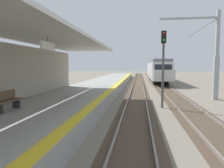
# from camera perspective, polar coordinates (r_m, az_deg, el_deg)

# --- Properties ---
(station_platform) EXTENTS (5.00, 80.00, 0.91)m
(station_platform) POSITION_cam_1_polar(r_m,az_deg,el_deg) (15.18, -10.02, -4.19)
(station_platform) COLOR #999993
(station_platform) RESTS_ON ground
(track_pair_nearest_platform) EXTENTS (2.34, 120.00, 0.16)m
(track_pair_nearest_platform) POSITION_cam_1_polar(r_m,az_deg,el_deg) (18.49, 7.05, -3.74)
(track_pair_nearest_platform) COLOR #4C3D2D
(track_pair_nearest_platform) RESTS_ON ground
(track_pair_middle) EXTENTS (2.34, 120.00, 0.16)m
(track_pair_middle) POSITION_cam_1_polar(r_m,az_deg,el_deg) (18.76, 17.51, -3.81)
(track_pair_middle) COLOR #4C3D2D
(track_pair_middle) RESTS_ON ground
(approaching_train) EXTENTS (2.93, 19.60, 4.76)m
(approaching_train) POSITION_cam_1_polar(r_m,az_deg,el_deg) (37.30, 12.69, 3.91)
(approaching_train) COLOR silver
(approaching_train) RESTS_ON ground
(rail_signal_post) EXTENTS (0.32, 0.34, 5.20)m
(rail_signal_post) POSITION_cam_1_polar(r_m,az_deg,el_deg) (14.17, 14.18, 6.21)
(rail_signal_post) COLOR #4C4C4C
(rail_signal_post) RESTS_ON ground
(catenary_pylon_far_side) EXTENTS (5.00, 0.40, 7.50)m
(catenary_pylon_far_side) POSITION_cam_1_polar(r_m,az_deg,el_deg) (19.33, 26.47, 6.71)
(catenary_pylon_far_side) COLOR #9EA3A8
(catenary_pylon_far_side) RESTS_ON ground
(platform_bench) EXTENTS (0.45, 1.60, 0.88)m
(platform_bench) POSITION_cam_1_polar(r_m,az_deg,el_deg) (10.13, -27.53, -4.05)
(platform_bench) COLOR brown
(platform_bench) RESTS_ON station_platform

